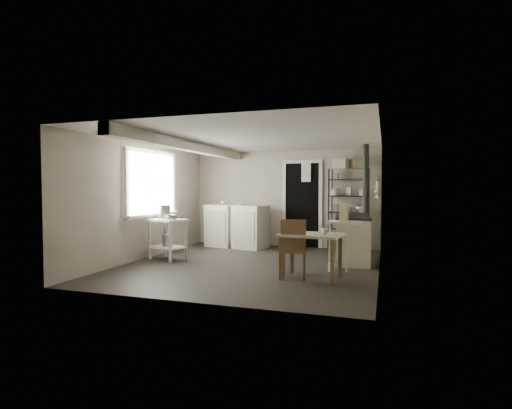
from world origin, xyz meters
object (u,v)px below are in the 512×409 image
(stockpot, at_px, (164,212))
(work_table, at_px, (311,255))
(flour_sack, at_px, (343,242))
(prep_table, at_px, (168,239))
(chair, at_px, (294,247))
(shelf_rack, at_px, (349,208))
(base_cabinets, at_px, (236,228))
(stove, at_px, (353,240))

(stockpot, xyz_separation_m, work_table, (3.09, -0.84, -0.56))
(work_table, distance_m, flour_sack, 2.70)
(prep_table, relative_size, chair, 0.86)
(stockpot, relative_size, shelf_rack, 0.15)
(shelf_rack, relative_size, chair, 1.98)
(base_cabinets, height_order, shelf_rack, shelf_rack)
(prep_table, distance_m, shelf_rack, 4.04)
(shelf_rack, relative_size, work_table, 1.99)
(chair, relative_size, flour_sack, 1.96)
(work_table, distance_m, chair, 0.29)
(stove, height_order, chair, chair)
(stockpot, bearing_deg, prep_table, -27.01)
(stockpot, height_order, stove, stockpot)
(stockpot, relative_size, stove, 0.24)
(work_table, bearing_deg, base_cabinets, 129.62)
(chair, bearing_deg, base_cabinets, 116.03)
(prep_table, bearing_deg, stockpot, 152.99)
(prep_table, height_order, stove, stove)
(base_cabinets, distance_m, flour_sack, 2.52)
(stockpot, height_order, chair, stockpot)
(base_cabinets, xyz_separation_m, stove, (2.79, -1.18, -0.02))
(stove, bearing_deg, prep_table, -172.63)
(work_table, bearing_deg, chair, -174.44)
(stockpot, bearing_deg, work_table, -15.24)
(work_table, height_order, chair, chair)
(prep_table, xyz_separation_m, flour_sack, (3.21, 1.90, -0.16))
(work_table, bearing_deg, flour_sack, 84.98)
(base_cabinets, xyz_separation_m, chair, (2.01, -2.77, 0.02))
(base_cabinets, relative_size, work_table, 1.65)
(stockpot, xyz_separation_m, chair, (2.83, -0.87, -0.45))
(stockpot, distance_m, shelf_rack, 4.07)
(flour_sack, bearing_deg, stove, -76.06)
(base_cabinets, bearing_deg, chair, -43.12)
(shelf_rack, xyz_separation_m, chair, (-0.57, -3.11, -0.46))
(base_cabinets, distance_m, shelf_rack, 2.65)
(stockpot, xyz_separation_m, flour_sack, (3.33, 1.84, -0.70))
(work_table, height_order, flour_sack, work_table)
(prep_table, relative_size, stove, 0.72)
(shelf_rack, distance_m, work_table, 3.15)
(chair, bearing_deg, stockpot, 153.03)
(shelf_rack, bearing_deg, chair, -92.61)
(base_cabinets, xyz_separation_m, flour_sack, (2.51, -0.07, -0.22))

